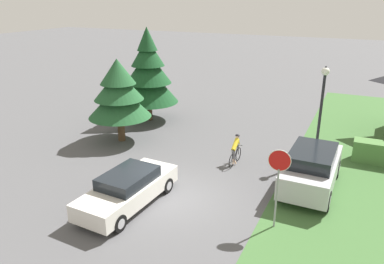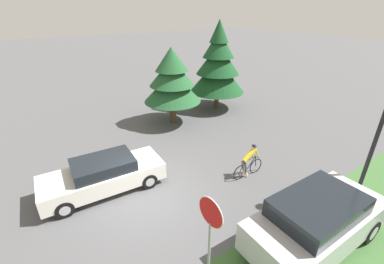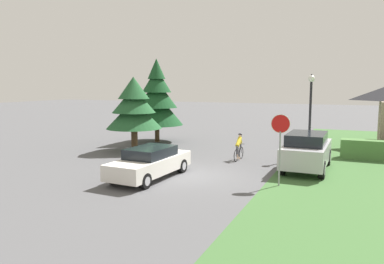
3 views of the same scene
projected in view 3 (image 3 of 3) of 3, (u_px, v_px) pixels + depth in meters
name	position (u px, v px, depth m)	size (l,w,h in m)	color
ground_plane	(192.00, 175.00, 17.65)	(140.00, 140.00, 0.00)	#515154
sedan_left_lane	(150.00, 163.00, 17.10)	(2.06, 4.85, 1.43)	silver
cyclist	(239.00, 148.00, 21.14)	(0.44, 1.67, 1.53)	black
parked_suv_right	(307.00, 151.00, 18.71)	(2.13, 4.79, 1.89)	#B7B7BC
stop_sign	(280.00, 135.00, 15.59)	(0.79, 0.09, 3.04)	gray
street_lamp	(311.00, 102.00, 21.43)	(0.39, 0.39, 4.87)	black
conifer_tall_near	(134.00, 107.00, 23.93)	(3.56, 3.56, 4.77)	#4C3823
conifer_tall_far	(157.00, 99.00, 27.79)	(3.89, 3.89, 6.17)	#4C3823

